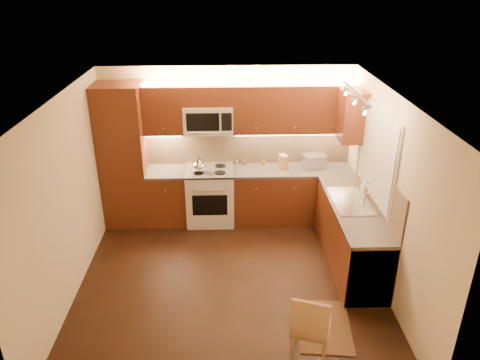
{
  "coord_description": "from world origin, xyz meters",
  "views": [
    {
      "loc": [
        -0.03,
        -5.04,
        3.83
      ],
      "look_at": [
        0.15,
        0.55,
        1.25
      ],
      "focal_mm": 34.24,
      "sensor_mm": 36.0,
      "label": 1
    }
  ],
  "objects_px": {
    "toaster_oven": "(314,161)",
    "knife_block": "(283,162)",
    "stove": "(210,195)",
    "microwave": "(208,119)",
    "soap_bottle": "(364,187)",
    "sink": "(352,197)",
    "dining_chair": "(311,325)",
    "kettle": "(199,165)"
  },
  "relations": [
    {
      "from": "toaster_oven",
      "to": "knife_block",
      "type": "bearing_deg",
      "value": 167.99
    },
    {
      "from": "microwave",
      "to": "knife_block",
      "type": "bearing_deg",
      "value": -3.76
    },
    {
      "from": "kettle",
      "to": "knife_block",
      "type": "relative_size",
      "value": 1.04
    },
    {
      "from": "knife_block",
      "to": "sink",
      "type": "bearing_deg",
      "value": -78.52
    },
    {
      "from": "stove",
      "to": "knife_block",
      "type": "bearing_deg",
      "value": 2.77
    },
    {
      "from": "knife_block",
      "to": "soap_bottle",
      "type": "distance_m",
      "value": 1.41
    },
    {
      "from": "stove",
      "to": "soap_bottle",
      "type": "bearing_deg",
      "value": -21.29
    },
    {
      "from": "sink",
      "to": "dining_chair",
      "type": "xyz_separation_m",
      "value": [
        -0.87,
        -1.9,
        -0.54
      ]
    },
    {
      "from": "dining_chair",
      "to": "sink",
      "type": "bearing_deg",
      "value": 83.43
    },
    {
      "from": "knife_block",
      "to": "stove",
      "type": "bearing_deg",
      "value": 159.62
    },
    {
      "from": "microwave",
      "to": "sink",
      "type": "distance_m",
      "value": 2.48
    },
    {
      "from": "toaster_oven",
      "to": "knife_block",
      "type": "xyz_separation_m",
      "value": [
        -0.5,
        -0.05,
        0.01
      ]
    },
    {
      "from": "microwave",
      "to": "stove",
      "type": "bearing_deg",
      "value": -90.0
    },
    {
      "from": "stove",
      "to": "dining_chair",
      "type": "height_order",
      "value": "stove"
    },
    {
      "from": "microwave",
      "to": "kettle",
      "type": "xyz_separation_m",
      "value": [
        -0.17,
        -0.22,
        -0.68
      ]
    },
    {
      "from": "toaster_oven",
      "to": "dining_chair",
      "type": "relative_size",
      "value": 0.4
    },
    {
      "from": "stove",
      "to": "dining_chair",
      "type": "bearing_deg",
      "value": -69.45
    },
    {
      "from": "soap_bottle",
      "to": "dining_chair",
      "type": "xyz_separation_m",
      "value": [
        -1.11,
        -2.15,
        -0.55
      ]
    },
    {
      "from": "dining_chair",
      "to": "kettle",
      "type": "bearing_deg",
      "value": 131.8
    },
    {
      "from": "toaster_oven",
      "to": "sink",
      "type": "bearing_deg",
      "value": -93.13
    },
    {
      "from": "microwave",
      "to": "soap_bottle",
      "type": "bearing_deg",
      "value": -24.22
    },
    {
      "from": "stove",
      "to": "soap_bottle",
      "type": "xyz_separation_m",
      "value": [
        2.24,
        -0.87,
        0.53
      ]
    },
    {
      "from": "stove",
      "to": "microwave",
      "type": "relative_size",
      "value": 1.21
    },
    {
      "from": "soap_bottle",
      "to": "knife_block",
      "type": "bearing_deg",
      "value": 121.51
    },
    {
      "from": "kettle",
      "to": "toaster_oven",
      "type": "xyz_separation_m",
      "value": [
        1.85,
        0.19,
        -0.03
      ]
    },
    {
      "from": "stove",
      "to": "toaster_oven",
      "type": "relative_size",
      "value": 2.59
    },
    {
      "from": "knife_block",
      "to": "dining_chair",
      "type": "distance_m",
      "value": 3.14
    },
    {
      "from": "sink",
      "to": "kettle",
      "type": "height_order",
      "value": "kettle"
    },
    {
      "from": "stove",
      "to": "kettle",
      "type": "relative_size",
      "value": 3.84
    },
    {
      "from": "sink",
      "to": "knife_block",
      "type": "relative_size",
      "value": 3.73
    },
    {
      "from": "kettle",
      "to": "knife_block",
      "type": "bearing_deg",
      "value": 22.72
    },
    {
      "from": "stove",
      "to": "sink",
      "type": "bearing_deg",
      "value": -29.36
    },
    {
      "from": "microwave",
      "to": "soap_bottle",
      "type": "distance_m",
      "value": 2.56
    },
    {
      "from": "stove",
      "to": "sink",
      "type": "relative_size",
      "value": 1.07
    },
    {
      "from": "stove",
      "to": "dining_chair",
      "type": "xyz_separation_m",
      "value": [
        1.13,
        -3.03,
        -0.02
      ]
    },
    {
      "from": "toaster_oven",
      "to": "knife_block",
      "type": "distance_m",
      "value": 0.5
    },
    {
      "from": "toaster_oven",
      "to": "microwave",
      "type": "bearing_deg",
      "value": 161.51
    },
    {
      "from": "sink",
      "to": "stove",
      "type": "bearing_deg",
      "value": 150.64
    },
    {
      "from": "stove",
      "to": "sink",
      "type": "height_order",
      "value": "sink"
    },
    {
      "from": "kettle",
      "to": "toaster_oven",
      "type": "relative_size",
      "value": 0.67
    },
    {
      "from": "kettle",
      "to": "soap_bottle",
      "type": "xyz_separation_m",
      "value": [
        2.41,
        -0.78,
        -0.05
      ]
    },
    {
      "from": "soap_bottle",
      "to": "kettle",
      "type": "bearing_deg",
      "value": 144.82
    }
  ]
}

